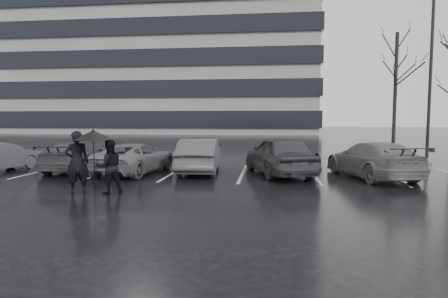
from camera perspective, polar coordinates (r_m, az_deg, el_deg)
ground at (r=12.74m, az=-0.61°, el=-5.31°), size 160.00×160.00×0.00m
office_building at (r=66.00m, az=-14.89°, el=15.24°), size 61.00×26.00×29.00m
car_main at (r=14.85m, az=8.43°, el=-0.92°), size 3.10×4.85×1.54m
car_west_a at (r=15.32m, az=-3.72°, el=-0.99°), size 1.79×4.31×1.39m
car_west_b at (r=15.59m, az=-13.41°, el=-1.36°), size 2.54×4.53×1.20m
car_west_c at (r=17.00m, az=-21.25°, el=-0.99°), size 1.76×4.25×1.23m
car_east at (r=15.04m, az=21.63°, el=-1.51°), size 3.07×4.96×1.34m
pedestrian_left at (r=11.91m, az=-21.49°, el=-1.85°), size 0.81×0.71×1.86m
pedestrian_right at (r=11.56m, az=-17.08°, el=-2.58°), size 0.98×0.92×1.59m
umbrella at (r=11.60m, az=-19.30°, el=2.03°), size 1.12×1.12×1.90m
lamp_post at (r=21.38m, az=28.90°, el=8.99°), size 0.48×0.48×8.77m
stall_stripes at (r=15.29m, az=-2.39°, el=-3.60°), size 19.72×5.00×0.00m
tree_north at (r=30.97m, az=24.64°, el=8.11°), size 0.26×0.26×8.50m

